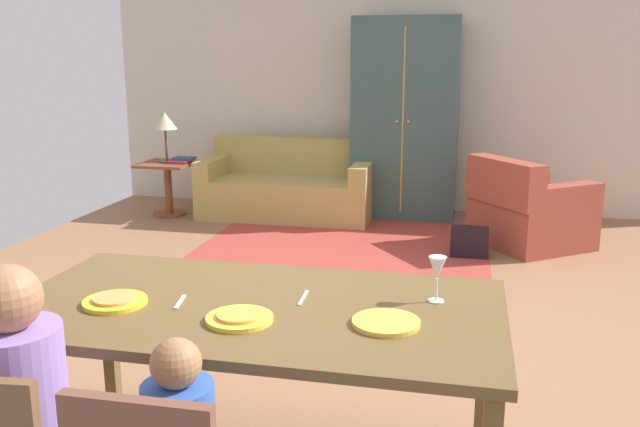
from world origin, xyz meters
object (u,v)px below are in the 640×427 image
handbag (469,242)px  wine_glass (437,270)px  couch (289,188)px  book_upper (184,158)px  dining_table (254,319)px  book_lower (179,162)px  plate_near_child (239,319)px  armoire (405,119)px  plate_near_man (115,302)px  armchair (527,212)px  table_lamp (165,123)px  side_table (168,181)px  plate_near_woman (386,323)px

handbag → wine_glass: bearing=-92.5°
couch → book_upper: couch is taller
dining_table → book_lower: bearing=117.5°
plate_near_child → armoire: size_ratio=0.12×
book_lower → plate_near_man: bearing=-69.0°
wine_glass → couch: bearing=112.2°
wine_glass → plate_near_child: bearing=-152.8°
book_lower → handbag: (3.08, -0.89, -0.46)m
wine_glass → handbag: size_ratio=0.58×
plate_near_man → armoire: armoire is taller
plate_near_man → book_upper: bearing=110.4°
book_lower → handbag: book_lower is taller
armoire → couch: bearing=-167.4°
armoire → handbag: 1.85m
armchair → table_lamp: bearing=173.4°
couch → side_table: (-1.29, -0.26, 0.07)m
dining_table → armchair: size_ratio=1.62×
plate_near_woman → book_lower: (-2.77, 4.40, -0.18)m
plate_near_woman → wine_glass: wine_glass is taller
dining_table → wine_glass: wine_glass is taller
couch → plate_near_man: bearing=-83.2°
armoire → book_upper: bearing=-168.5°
dining_table → side_table: bearing=118.9°
book_upper → table_lamp: bearing=-161.5°
plate_near_child → wine_glass: size_ratio=1.34×
couch → table_lamp: (-1.29, -0.26, 0.71)m
dining_table → wine_glass: size_ratio=10.44×
plate_near_woman → handbag: 3.58m
side_table → book_lower: book_lower is taller
wine_glass → plate_near_woman: bearing=-120.5°
armoire → handbag: bearing=-63.4°
plate_near_child → side_table: plate_near_child is taller
armchair → armoire: 1.72m
dining_table → plate_near_man: plate_near_man is taller
wine_glass → book_upper: size_ratio=0.85×
plate_near_woman → couch: couch is taller
dining_table → side_table: size_ratio=3.35×
table_lamp → dining_table: bearing=-61.1°
dining_table → handbag: (0.84, 3.41, -0.57)m
plate_near_woman → armchair: size_ratio=0.21×
plate_near_child → wine_glass: wine_glass is taller
wine_glass → armoire: 4.70m
wine_glass → armoire: armoire is taller
plate_near_man → side_table: 4.81m
book_upper → wine_glass: bearing=-55.2°
table_lamp → handbag: (3.22, -0.90, -0.88)m
side_table → handbag: 3.36m
armoire → book_lower: bearing=-167.1°
table_lamp → handbag: 3.46m
plate_near_child → armoire: armoire is taller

